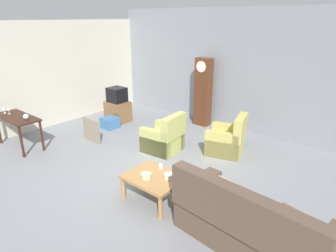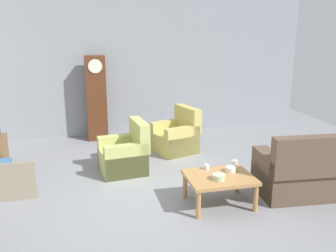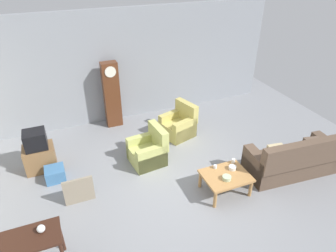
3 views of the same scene
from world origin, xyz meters
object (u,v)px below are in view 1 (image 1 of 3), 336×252
object	(u,v)px
couch_floral	(249,227)
wine_glass_mid	(9,110)
armchair_olive_near	(164,139)
bowl_white_stacked	(169,176)
bowl_shallow_green	(146,176)
glass_dome_cloche	(26,117)
cup_white_porcelain	(182,174)
armchair_olive_far	(227,141)
framed_picture_leaning	(91,130)
cup_blue_rimmed	(161,166)
coffee_table_wood	(154,180)
storage_box_blue	(110,123)
wine_glass_tall	(4,108)
grandfather_clock	(203,92)
tv_crt	(117,95)
console_table_dark	(17,121)
tv_stand_cabinet	(118,111)

from	to	relation	value
couch_floral	wine_glass_mid	distance (m)	6.06
armchair_olive_near	bowl_white_stacked	xyz separation A→B (m)	(1.39, -1.48, 0.18)
bowl_white_stacked	bowl_shallow_green	world-z (taller)	bowl_shallow_green
glass_dome_cloche	cup_white_porcelain	bearing A→B (deg)	10.08
armchair_olive_far	framed_picture_leaning	xyz separation A→B (m)	(-2.92, -1.60, -0.01)
cup_white_porcelain	wine_glass_mid	world-z (taller)	wine_glass_mid
cup_blue_rimmed	coffee_table_wood	bearing A→B (deg)	-70.20
storage_box_blue	wine_glass_tall	world-z (taller)	wine_glass_tall
cup_blue_rimmed	storage_box_blue	bearing A→B (deg)	155.32
grandfather_clock	wine_glass_tall	size ratio (longest dim) A/B	10.30
bowl_shallow_green	wine_glass_tall	xyz separation A→B (m)	(-4.35, -0.40, 0.40)
coffee_table_wood	tv_crt	distance (m)	4.30
tv_crt	wine_glass_tall	world-z (taller)	tv_crt
bowl_white_stacked	wine_glass_tall	distance (m)	4.70
bowl_white_stacked	console_table_dark	bearing A→B (deg)	-172.24
framed_picture_leaning	wine_glass_tall	size ratio (longest dim) A/B	3.23
armchair_olive_far	cup_blue_rimmed	size ratio (longest dim) A/B	12.66
coffee_table_wood	cup_white_porcelain	bearing A→B (deg)	39.32
tv_stand_cabinet	glass_dome_cloche	distance (m)	2.76
grandfather_clock	wine_glass_mid	bearing A→B (deg)	-123.29
armchair_olive_far	cup_blue_rimmed	distance (m)	2.18
armchair_olive_far	bowl_shallow_green	distance (m)	2.58
storage_box_blue	bowl_white_stacked	bearing A→B (deg)	-24.90
cup_blue_rimmed	wine_glass_tall	world-z (taller)	wine_glass_tall
couch_floral	coffee_table_wood	size ratio (longest dim) A/B	2.26
grandfather_clock	wine_glass_tall	bearing A→B (deg)	-124.39
bowl_white_stacked	wine_glass_mid	distance (m)	4.54
cup_blue_rimmed	armchair_olive_far	bearing A→B (deg)	87.15
storage_box_blue	cup_blue_rimmed	xyz separation A→B (m)	(3.24, -1.49, 0.34)
glass_dome_cloche	cup_white_porcelain	distance (m)	4.01
grandfather_clock	tv_stand_cabinet	world-z (taller)	grandfather_clock
framed_picture_leaning	cup_blue_rimmed	xyz separation A→B (m)	(2.82, -0.56, 0.19)
armchair_olive_far	wine_glass_tall	world-z (taller)	wine_glass_tall
tv_crt	tv_stand_cabinet	bearing A→B (deg)	0.00
cup_white_porcelain	wine_glass_tall	distance (m)	4.86
framed_picture_leaning	grandfather_clock	bearing A→B (deg)	63.92
framed_picture_leaning	storage_box_blue	distance (m)	1.02
armchair_olive_near	wine_glass_mid	size ratio (longest dim) A/B	5.50
bowl_white_stacked	cup_white_porcelain	bearing A→B (deg)	52.61
bowl_white_stacked	framed_picture_leaning	bearing A→B (deg)	166.91
grandfather_clock	cup_blue_rimmed	world-z (taller)	grandfather_clock
cup_blue_rimmed	bowl_white_stacked	world-z (taller)	cup_blue_rimmed
armchair_olive_near	bowl_shallow_green	world-z (taller)	armchair_olive_near
coffee_table_wood	wine_glass_mid	xyz separation A→B (m)	(-4.26, -0.48, 0.50)
console_table_dark	bowl_shallow_green	distance (m)	3.90
framed_picture_leaning	bowl_white_stacked	world-z (taller)	framed_picture_leaning
wine_glass_tall	tv_stand_cabinet	bearing A→B (deg)	74.12
console_table_dark	armchair_olive_near	bearing A→B (deg)	36.40
glass_dome_cloche	cup_blue_rimmed	distance (m)	3.56
console_table_dark	cup_blue_rimmed	distance (m)	3.92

